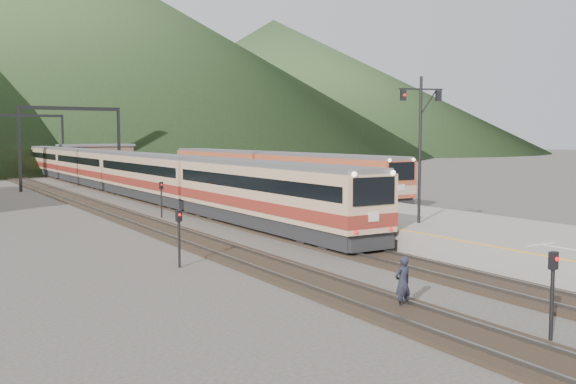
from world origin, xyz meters
TOP-DOWN VIEW (x-y plane):
  - track_main at (0.00, 40.00)m, footprint 2.60×200.00m
  - track_far at (-5.00, 40.00)m, footprint 2.60×200.00m
  - track_second at (11.50, 40.00)m, footprint 2.60×200.00m
  - platform at (5.60, 38.00)m, footprint 8.00×100.00m
  - gantry_near at (-2.85, 55.00)m, footprint 9.55×0.25m
  - gantry_far at (-2.85, 80.00)m, footprint 9.55×0.25m
  - station_shed at (5.60, 78.00)m, footprint 9.40×4.40m
  - hill_b at (30.00, 230.00)m, footprint 220.00×220.00m
  - hill_c at (110.00, 210.00)m, footprint 160.00×160.00m
  - main_train at (0.00, 49.99)m, footprint 2.71×74.50m
  - second_train at (11.50, 42.25)m, footprint 2.68×36.57m
  - signal_mast at (4.04, 14.27)m, footprint 2.10×0.83m
  - short_signal_a at (-3.32, 1.53)m, footprint 0.23×0.18m
  - short_signal_b at (-3.06, 30.09)m, footprint 0.27×0.24m
  - short_signal_c at (-7.94, 14.96)m, footprint 0.26×0.22m
  - worker at (-4.58, 5.70)m, footprint 0.61×0.42m

SIDE VIEW (x-z plane):
  - track_main at x=0.00m, z-range -0.05..0.18m
  - track_far at x=-5.00m, z-range -0.05..0.18m
  - track_second at x=11.50m, z-range -0.05..0.18m
  - platform at x=5.60m, z-range 0.00..1.00m
  - worker at x=-4.58m, z-range 0.00..1.62m
  - short_signal_a at x=-3.32m, z-range 0.33..2.60m
  - short_signal_b at x=-3.06m, z-range 0.33..2.60m
  - short_signal_c at x=-7.94m, z-range 0.33..2.60m
  - second_train at x=11.50m, z-range 0.23..3.50m
  - main_train at x=0.00m, z-range 0.23..3.54m
  - station_shed at x=5.60m, z-range 1.02..4.12m
  - signal_mast at x=4.04m, z-range 1.77..8.75m
  - gantry_near at x=-2.85m, z-range 1.59..9.59m
  - gantry_far at x=-2.85m, z-range 1.59..9.59m
  - hill_c at x=110.00m, z-range 0.00..50.00m
  - hill_b at x=30.00m, z-range 0.00..75.00m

